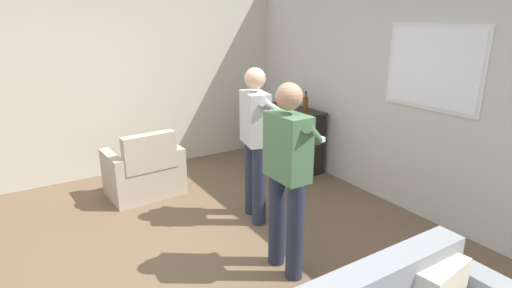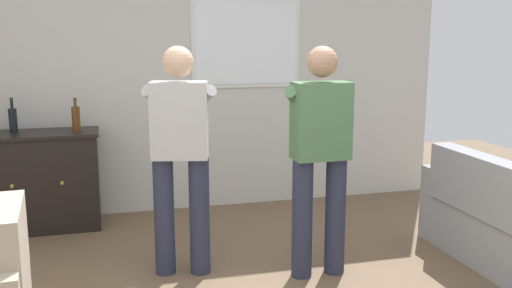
# 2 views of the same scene
# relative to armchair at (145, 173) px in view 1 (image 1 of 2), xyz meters

# --- Properties ---
(ground) EXTENTS (10.40, 10.40, 0.00)m
(ground) POSITION_rel_armchair_xyz_m (1.63, -0.14, -0.29)
(ground) COLOR brown
(wall_back_with_window) EXTENTS (5.20, 0.15, 2.80)m
(wall_back_with_window) POSITION_rel_armchair_xyz_m (1.65, 2.52, 1.12)
(wall_back_with_window) COLOR beige
(wall_back_with_window) RESTS_ON ground
(wall_side_left) EXTENTS (0.12, 5.20, 2.80)m
(wall_side_left) POSITION_rel_armchair_xyz_m (-1.03, -0.14, 1.11)
(wall_side_left) COLOR beige
(wall_side_left) RESTS_ON ground
(armchair) EXTENTS (0.70, 0.92, 0.85)m
(armchair) POSITION_rel_armchair_xyz_m (0.00, 0.00, 0.00)
(armchair) COLOR #B2A38E
(armchair) RESTS_ON ground
(sideboard_cabinet) EXTENTS (1.06, 0.49, 0.90)m
(sideboard_cabinet) POSITION_rel_armchair_xyz_m (0.16, 2.16, 0.16)
(sideboard_cabinet) COLOR black
(sideboard_cabinet) RESTS_ON ground
(bottle_wine_green) EXTENTS (0.07, 0.07, 0.30)m
(bottle_wine_green) POSITION_rel_armchair_xyz_m (0.50, 2.14, 0.73)
(bottle_wine_green) COLOR #593314
(bottle_wine_green) RESTS_ON sideboard_cabinet
(bottle_liquor_amber) EXTENTS (0.07, 0.07, 0.31)m
(bottle_liquor_amber) POSITION_rel_armchair_xyz_m (-0.04, 2.22, 0.73)
(bottle_liquor_amber) COLOR black
(bottle_liquor_amber) RESTS_ON sideboard_cabinet
(person_standing_left) EXTENTS (0.54, 0.51, 1.68)m
(person_standing_left) POSITION_rel_armchair_xyz_m (1.27, 0.86, 0.65)
(person_standing_left) COLOR #282D42
(person_standing_left) RESTS_ON ground
(person_standing_right) EXTENTS (0.56, 0.48, 1.68)m
(person_standing_right) POSITION_rel_armchair_xyz_m (2.23, 0.57, 0.65)
(person_standing_right) COLOR #282D42
(person_standing_right) RESTS_ON ground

